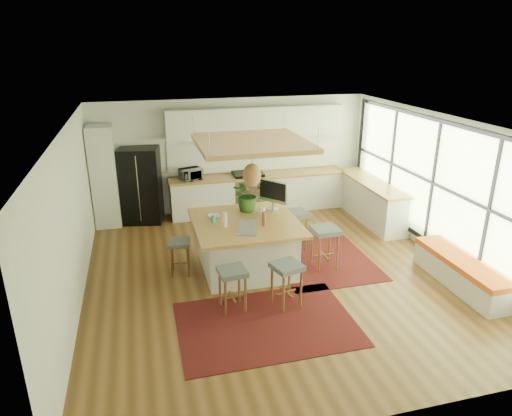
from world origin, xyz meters
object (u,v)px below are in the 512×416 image
object	(u,v)px
stool_near_left	(233,289)
microwave	(191,173)
stool_near_right	(286,285)
laptop	(247,227)
island_plant	(247,197)
stool_left_side	(180,255)
monitor	(273,196)
stool_right_front	(324,249)
fridge	(141,183)
island	(246,245)
stool_right_back	(294,232)

from	to	relation	value
stool_near_left	microwave	distance (m)	4.15
stool_near_right	laptop	xyz separation A→B (m)	(-0.43, 0.82, 0.70)
laptop	island_plant	xyz separation A→B (m)	(0.28, 1.09, 0.14)
stool_left_side	laptop	xyz separation A→B (m)	(1.07, -0.66, 0.70)
monitor	microwave	size ratio (longest dim) A/B	1.30
stool_right_front	stool_near_right	bearing A→B (deg)	-135.69
stool_near_left	microwave	world-z (taller)	microwave
fridge	stool_left_side	distance (m)	2.87
monitor	microwave	xyz separation A→B (m)	(-1.26, 2.35, -0.10)
fridge	island	size ratio (longest dim) A/B	0.93
stool_near_right	monitor	world-z (taller)	monitor
island	microwave	xyz separation A→B (m)	(-0.62, 2.81, 0.62)
fridge	stool_right_front	size ratio (longest dim) A/B	2.20
stool_near_left	microwave	size ratio (longest dim) A/B	1.44
island_plant	stool_right_front	bearing A→B (deg)	-35.09
stool_near_right	stool_right_front	distance (m)	1.50
stool_left_side	stool_right_front	bearing A→B (deg)	-9.49
microwave	laptop	bearing A→B (deg)	-100.48
stool_left_side	microwave	distance (m)	2.85
island	island_plant	distance (m)	0.92
laptop	monitor	world-z (taller)	monitor
stool_right_back	stool_left_side	world-z (taller)	stool_right_back
stool_right_front	stool_near_left	bearing A→B (deg)	-153.43
microwave	stool_right_front	bearing A→B (deg)	-76.29
stool_right_front	monitor	size ratio (longest dim) A/B	1.25
stool_right_back	island_plant	distance (m)	1.27
stool_near_left	stool_right_back	bearing A→B (deg)	48.54
stool_near_right	microwave	size ratio (longest dim) A/B	1.50
laptop	microwave	world-z (taller)	microwave
monitor	island_plant	xyz separation A→B (m)	(-0.47, 0.09, -0.00)
island_plant	monitor	bearing A→B (deg)	-11.26
island	stool_right_front	world-z (taller)	island
stool_near_left	stool_right_back	world-z (taller)	stool_right_back
stool_near_left	stool_right_back	size ratio (longest dim) A/B	0.88
island	stool_right_front	xyz separation A→B (m)	(1.40, -0.32, -0.11)
stool_right_front	microwave	size ratio (longest dim) A/B	1.62
stool_right_back	fridge	bearing A→B (deg)	141.58
fridge	stool_near_right	xyz separation A→B (m)	(2.07, -4.24, -0.57)
island	stool_near_left	distance (m)	1.38
monitor	microwave	world-z (taller)	monitor
fridge	stool_right_back	size ratio (longest dim) A/B	2.19
island	stool_right_front	size ratio (longest dim) A/B	2.36
stool_right_back	microwave	size ratio (longest dim) A/B	1.63
island	microwave	world-z (taller)	microwave
fridge	island	bearing A→B (deg)	-47.65
stool_left_side	monitor	size ratio (longest dim) A/B	1.02
stool_near_right	stool_right_front	xyz separation A→B (m)	(1.07, 1.05, 0.00)
stool_near_left	fridge	bearing A→B (deg)	106.50
stool_near_right	laptop	distance (m)	1.16
microwave	island_plant	world-z (taller)	island_plant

